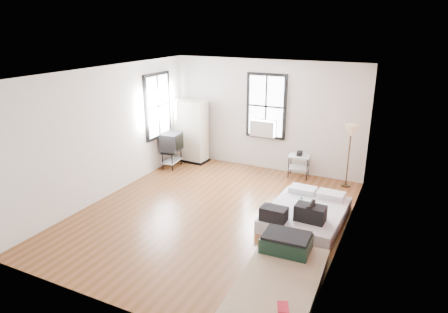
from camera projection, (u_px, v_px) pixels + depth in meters
The scene contains 8 objects.
ground at pixel (212, 214), 7.99m from camera, with size 6.00×6.00×0.00m, color #583417.
room_shell at pixel (231, 127), 7.65m from camera, with size 5.02×6.02×2.80m.
mattress_main at pixel (305, 213), 7.67m from camera, with size 1.42×1.90×0.60m.
mattress_bare at pixel (281, 272), 5.90m from camera, with size 1.18×2.12×0.45m.
wardrobe at pixel (192, 131), 10.81m from camera, with size 0.87×0.53×1.69m.
side_table at pixel (299, 160), 9.75m from camera, with size 0.55×0.47×0.67m.
floor_lamp at pixel (351, 134), 8.95m from camera, with size 0.32×0.32×1.48m.
tv_stand at pixel (172, 143), 10.38m from camera, with size 0.52×0.69×0.92m.
Camera 1 is at (3.36, -6.37, 3.65)m, focal length 32.00 mm.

